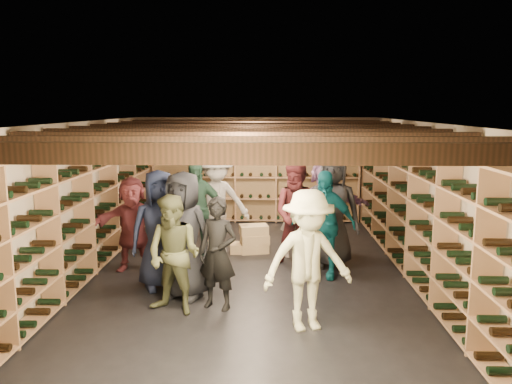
{
  "coord_description": "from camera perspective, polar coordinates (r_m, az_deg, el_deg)",
  "views": [
    {
      "loc": [
        0.31,
        -7.52,
        2.63
      ],
      "look_at": [
        0.1,
        0.2,
        1.31
      ],
      "focal_mm": 35.0,
      "sensor_mm": 36.0,
      "label": 1
    }
  ],
  "objects": [
    {
      "name": "wine_rack_back",
      "position": [
        11.46,
        -0.03,
        1.88
      ],
      "size": [
        4.7,
        0.3,
        2.15
      ],
      "color": "#A2754E",
      "rests_on": "ground"
    },
    {
      "name": "person_7",
      "position": [
        8.83,
        4.6,
        -2.53
      ],
      "size": [
        0.62,
        0.47,
        1.54
      ],
      "primitive_type": "imported",
      "rotation": [
        0.0,
        0.0,
        0.19
      ],
      "color": "gray",
      "rests_on": "ground"
    },
    {
      "name": "person_10",
      "position": [
        8.64,
        -6.96,
        -2.11
      ],
      "size": [
        1.06,
        0.5,
        1.75
      ],
      "primitive_type": "imported",
      "rotation": [
        0.0,
        0.0,
        0.08
      ],
      "color": "#2B513C",
      "rests_on": "ground"
    },
    {
      "name": "crate_stack_right",
      "position": [
        9.14,
        -0.15,
        -5.39
      ],
      "size": [
        0.56,
        0.43,
        0.51
      ],
      "rotation": [
        0.0,
        0.0,
        0.21
      ],
      "color": "tan",
      "rests_on": "ground"
    },
    {
      "name": "person_0",
      "position": [
        6.96,
        -8.28,
        -4.92
      ],
      "size": [
        1.01,
        0.84,
        1.78
      ],
      "primitive_type": "imported",
      "rotation": [
        0.0,
        0.0,
        -0.37
      ],
      "color": "black",
      "rests_on": "ground"
    },
    {
      "name": "person_8",
      "position": [
        8.27,
        4.84,
        -2.57
      ],
      "size": [
        0.96,
        0.8,
        1.76
      ],
      "primitive_type": "imported",
      "rotation": [
        0.0,
        0.0,
        -0.17
      ],
      "color": "#4E1B1E",
      "rests_on": "ground"
    },
    {
      "name": "wine_rack_right",
      "position": [
        8.01,
        17.92,
        -2.0
      ],
      "size": [
        0.32,
        7.5,
        2.15
      ],
      "color": "#A2754E",
      "rests_on": "ground"
    },
    {
      "name": "person_3",
      "position": [
        5.96,
        5.94,
        -7.8
      ],
      "size": [
        1.22,
        0.9,
        1.69
      ],
      "primitive_type": "imported",
      "rotation": [
        0.0,
        0.0,
        0.28
      ],
      "color": "beige",
      "rests_on": "ground"
    },
    {
      "name": "person_2",
      "position": [
        6.48,
        -9.36,
        -7.11
      ],
      "size": [
        0.92,
        0.83,
        1.55
      ],
      "primitive_type": "imported",
      "rotation": [
        0.0,
        0.0,
        -0.39
      ],
      "color": "#515533",
      "rests_on": "ground"
    },
    {
      "name": "ground",
      "position": [
        7.97,
        -0.78,
        -9.59
      ],
      "size": [
        8.0,
        8.0,
        0.0
      ],
      "primitive_type": "plane",
      "color": "black",
      "rests_on": "ground"
    },
    {
      "name": "person_4",
      "position": [
        7.8,
        7.69,
        -3.67
      ],
      "size": [
        1.06,
        0.63,
        1.68
      ],
      "primitive_type": "imported",
      "rotation": [
        0.0,
        0.0,
        -0.23
      ],
      "color": "#10616D",
      "rests_on": "ground"
    },
    {
      "name": "person_11",
      "position": [
        9.05,
        7.77,
        -1.67
      ],
      "size": [
        1.67,
        0.78,
        1.73
      ],
      "primitive_type": "imported",
      "rotation": [
        0.0,
        0.0,
        0.18
      ],
      "color": "#8E6191",
      "rests_on": "ground"
    },
    {
      "name": "wine_rack_left",
      "position": [
        8.2,
        -19.06,
        -1.8
      ],
      "size": [
        0.32,
        7.5,
        2.15
      ],
      "color": "#A2754E",
      "rests_on": "ground"
    },
    {
      "name": "ceiling_joists",
      "position": [
        7.54,
        -0.82,
        6.86
      ],
      "size": [
        5.4,
        7.12,
        0.18
      ],
      "color": "black",
      "rests_on": "ground"
    },
    {
      "name": "crate_stack_left",
      "position": [
        9.5,
        -9.01,
        -4.4
      ],
      "size": [
        0.58,
        0.48,
        0.68
      ],
      "rotation": [
        0.0,
        0.0,
        0.35
      ],
      "color": "tan",
      "rests_on": "ground"
    },
    {
      "name": "crate_loose",
      "position": [
        9.19,
        -1.34,
        -6.4
      ],
      "size": [
        0.51,
        0.34,
        0.17
      ],
      "primitive_type": "cube",
      "rotation": [
        0.0,
        0.0,
        0.02
      ],
      "color": "tan",
      "rests_on": "ground"
    },
    {
      "name": "walls",
      "position": [
        7.66,
        -0.8,
        -1.09
      ],
      "size": [
        5.52,
        8.02,
        2.4
      ],
      "color": "#B5A78D",
      "rests_on": "ground"
    },
    {
      "name": "person_9",
      "position": [
        9.03,
        -4.55,
        -1.22
      ],
      "size": [
        1.33,
        0.97,
        1.85
      ],
      "primitive_type": "imported",
      "rotation": [
        0.0,
        0.0,
        0.26
      ],
      "color": "#A19B93",
      "rests_on": "ground"
    },
    {
      "name": "person_6",
      "position": [
        7.4,
        -10.92,
        -4.24
      ],
      "size": [
        1.0,
        0.84,
        1.75
      ],
      "primitive_type": "imported",
      "rotation": [
        0.0,
        0.0,
        0.4
      ],
      "color": "#1B2340",
      "rests_on": "ground"
    },
    {
      "name": "person_12",
      "position": [
        8.31,
        8.64,
        -2.12
      ],
      "size": [
        0.97,
        0.68,
        1.89
      ],
      "primitive_type": "imported",
      "rotation": [
        0.0,
        0.0,
        -0.08
      ],
      "color": "#2D2E32",
      "rests_on": "ground"
    },
    {
      "name": "person_5",
      "position": [
        8.32,
        -13.91,
        -3.54
      ],
      "size": [
        1.47,
        0.65,
        1.54
      ],
      "primitive_type": "imported",
      "rotation": [
        0.0,
        0.0,
        0.14
      ],
      "color": "brown",
      "rests_on": "ground"
    },
    {
      "name": "ceiling",
      "position": [
        7.53,
        -0.82,
        7.92
      ],
      "size": [
        5.5,
        8.0,
        0.01
      ],
      "primitive_type": "cube",
      "color": "#BCB4A0",
      "rests_on": "walls"
    },
    {
      "name": "person_1",
      "position": [
        6.57,
        -4.42,
        -7.02
      ],
      "size": [
        0.64,
        0.53,
        1.49
      ],
      "primitive_type": "imported",
      "rotation": [
        0.0,
        0.0,
        -0.38
      ],
      "color": "black",
      "rests_on": "ground"
    }
  ]
}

